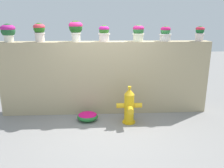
% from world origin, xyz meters
% --- Properties ---
extents(ground_plane, '(24.00, 24.00, 0.00)m').
position_xyz_m(ground_plane, '(0.00, 0.00, 0.00)').
color(ground_plane, gray).
extents(stone_wall, '(5.10, 0.37, 1.80)m').
position_xyz_m(stone_wall, '(0.00, 1.07, 0.90)').
color(stone_wall, tan).
rests_on(stone_wall, ground).
extents(potted_plant_0, '(0.33, 0.33, 0.42)m').
position_xyz_m(potted_plant_0, '(-2.24, 1.05, 2.05)').
color(potted_plant_0, silver).
rests_on(potted_plant_0, stone_wall).
extents(potted_plant_1, '(0.27, 0.27, 0.43)m').
position_xyz_m(potted_plant_1, '(-1.53, 1.07, 2.06)').
color(potted_plant_1, beige).
rests_on(potted_plant_1, stone_wall).
extents(potted_plant_2, '(0.33, 0.33, 0.48)m').
position_xyz_m(potted_plant_2, '(-0.69, 1.10, 2.11)').
color(potted_plant_2, silver).
rests_on(potted_plant_2, stone_wall).
extents(potted_plant_3, '(0.28, 0.28, 0.38)m').
position_xyz_m(potted_plant_3, '(-0.02, 1.06, 2.01)').
color(potted_plant_3, silver).
rests_on(potted_plant_3, stone_wall).
extents(potted_plant_4, '(0.28, 0.28, 0.39)m').
position_xyz_m(potted_plant_4, '(0.80, 1.09, 2.02)').
color(potted_plant_4, beige).
rests_on(potted_plant_4, stone_wall).
extents(potted_plant_5, '(0.30, 0.30, 0.36)m').
position_xyz_m(potted_plant_5, '(1.46, 1.08, 1.99)').
color(potted_plant_5, silver).
rests_on(potted_plant_5, stone_wall).
extents(potted_plant_6, '(0.22, 0.22, 0.36)m').
position_xyz_m(potted_plant_6, '(2.30, 1.07, 2.00)').
color(potted_plant_6, silver).
rests_on(potted_plant_6, stone_wall).
extents(fire_hydrant, '(0.58, 0.46, 0.87)m').
position_xyz_m(fire_hydrant, '(0.52, 0.34, 0.40)').
color(fire_hydrant, gold).
rests_on(fire_hydrant, ground).
extents(flower_bush_left, '(0.49, 0.44, 0.20)m').
position_xyz_m(flower_bush_left, '(-0.44, 0.52, 0.11)').
color(flower_bush_left, '#256E31').
rests_on(flower_bush_left, ground).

